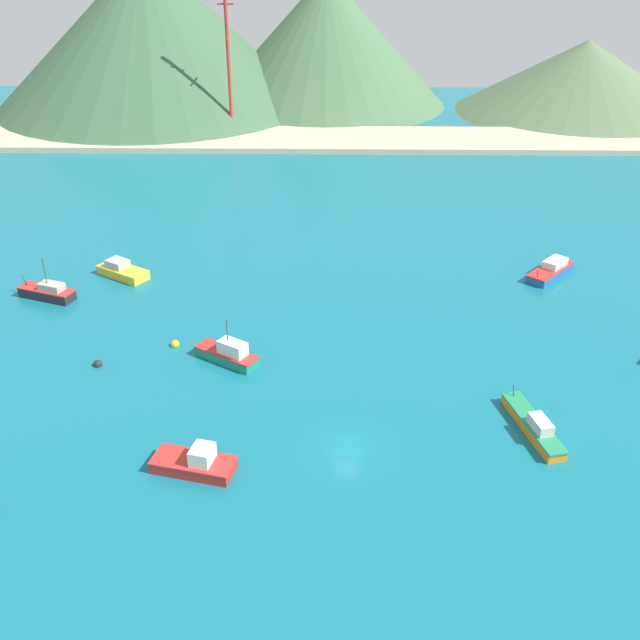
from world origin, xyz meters
TOP-DOWN VIEW (x-y plane):
  - ground at (0.00, 30.00)m, footprint 260.00×280.00m
  - fishing_boat_0 at (-14.20, -3.46)m, footprint 8.26×4.93m
  - fishing_boat_1 at (-31.56, 38.33)m, footprint 8.18×6.79m
  - fishing_boat_2 at (18.54, 2.96)m, footprint 4.43×10.75m
  - fishing_boat_3 at (29.57, 39.66)m, footprint 8.21×8.63m
  - fishing_boat_4 at (-13.54, 15.63)m, footprint 7.95×6.29m
  - fishing_boat_7 at (-39.78, 31.26)m, footprint 8.19×4.98m
  - buoy_0 at (-20.43, 19.11)m, footprint 1.06×1.06m
  - buoy_1 at (-28.44, 14.52)m, footprint 1.02×1.02m
  - beach_strip at (0.00, 109.36)m, footprint 247.00×19.61m
  - hill_west at (-48.12, 141.78)m, footprint 83.68×83.68m
  - hill_central at (-3.66, 148.18)m, footprint 63.55×63.55m
  - hill_east at (61.61, 138.75)m, footprint 62.99×62.99m
  - radio_tower at (-24.93, 113.74)m, footprint 3.47×2.78m

SIDE VIEW (x-z plane):
  - ground at x=0.00m, z-range -0.50..0.00m
  - buoy_1 at x=-28.44m, z-range -0.33..0.69m
  - buoy_0 at x=-20.43m, z-range -0.35..0.72m
  - beach_strip at x=0.00m, z-range 0.00..1.20m
  - fishing_boat_2 at x=18.54m, z-range -0.37..1.92m
  - fishing_boat_3 at x=29.57m, z-range -0.35..2.01m
  - fishing_boat_1 at x=-31.56m, z-range -0.30..2.03m
  - fishing_boat_0 at x=-14.20m, z-range -0.51..2.27m
  - fishing_boat_7 at x=-39.78m, z-range -2.03..3.88m
  - fishing_boat_4 at x=-13.54m, z-range -1.73..3.82m
  - hill_east at x=61.61m, z-range 0.00..17.90m
  - hill_central at x=-3.66m, z-range 0.00..32.72m
  - radio_tower at x=-24.93m, z-range 0.35..35.06m
  - hill_west at x=-48.12m, z-range 0.00..38.07m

